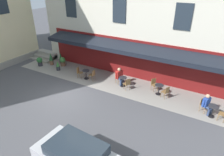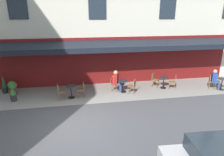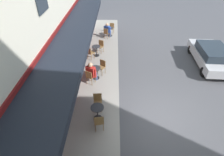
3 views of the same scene
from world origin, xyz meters
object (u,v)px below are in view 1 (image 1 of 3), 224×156
(cafe_chair_wicker_by_window, at_px, (79,72))
(potted_plant_mid_terrace, at_px, (61,58))
(cafe_chair_wicker_corner_left, at_px, (93,74))
(potted_plant_entrance_left, at_px, (40,61))
(cafe_chair_wicker_under_awning, at_px, (127,83))
(seated_companion_in_blue, at_px, (207,103))
(cafe_chair_wicker_kerbside, at_px, (118,77))
(potted_plant_entrance_right, at_px, (63,61))
(cafe_table_mid_terrace, at_px, (213,110))
(seated_patron_in_red, at_px, (120,76))
(cafe_chair_wicker_corner_right, at_px, (154,83))
(cafe_table_near_entrance, at_px, (159,88))
(cafe_table_far_end, at_px, (86,73))
(cafe_chair_wicker_back_row, at_px, (166,91))
(potted_plant_under_sign, at_px, (58,66))
(potted_plant_by_steps, at_px, (51,59))
(cafe_chair_wicker_facing_street, at_px, (203,104))
(cafe_table_streetside, at_px, (123,80))

(cafe_chair_wicker_by_window, relative_size, potted_plant_mid_terrace, 0.84)
(cafe_chair_wicker_corner_left, bearing_deg, potted_plant_entrance_left, 0.28)
(cafe_chair_wicker_under_awning, distance_m, cafe_chair_wicker_corner_left, 3.08)
(seated_companion_in_blue, bearing_deg, cafe_chair_wicker_kerbside, -6.82)
(cafe_chair_wicker_under_awning, distance_m, potted_plant_entrance_right, 7.26)
(cafe_table_mid_terrace, distance_m, seated_patron_in_red, 6.74)
(cafe_chair_wicker_kerbside, relative_size, potted_plant_mid_terrace, 0.84)
(cafe_chair_wicker_under_awning, bearing_deg, cafe_chair_wicker_corner_right, -151.43)
(cafe_table_mid_terrace, bearing_deg, cafe_table_near_entrance, -14.11)
(cafe_table_far_end, relative_size, seated_patron_in_red, 0.55)
(cafe_chair_wicker_back_row, distance_m, potted_plant_mid_terrace, 10.64)
(cafe_chair_wicker_under_awning, height_order, potted_plant_entrance_right, cafe_chair_wicker_under_awning)
(cafe_chair_wicker_corner_right, bearing_deg, cafe_chair_wicker_back_row, 148.02)
(potted_plant_under_sign, height_order, potted_plant_entrance_right, potted_plant_under_sign)
(cafe_table_near_entrance, relative_size, potted_plant_entrance_left, 0.89)
(potted_plant_under_sign, relative_size, potted_plant_by_steps, 0.73)
(potted_plant_entrance_right, bearing_deg, potted_plant_by_steps, 14.35)
(cafe_chair_wicker_by_window, relative_size, seated_patron_in_red, 0.67)
(cafe_table_mid_terrace, height_order, cafe_chair_wicker_facing_street, cafe_chair_wicker_facing_street)
(cafe_chair_wicker_corner_right, distance_m, cafe_chair_wicker_corner_left, 4.89)
(cafe_chair_wicker_by_window, height_order, potted_plant_by_steps, potted_plant_by_steps)
(seated_companion_in_blue, bearing_deg, cafe_chair_wicker_under_awning, -1.64)
(cafe_table_near_entrance, xyz_separation_m, potted_plant_entrance_right, (9.40, -0.49, -0.04))
(cafe_chair_wicker_facing_street, bearing_deg, cafe_table_far_end, -0.19)
(cafe_chair_wicker_by_window, distance_m, potted_plant_under_sign, 2.59)
(cafe_chair_wicker_back_row, xyz_separation_m, cafe_table_far_end, (6.50, 0.30, -0.06))
(cafe_chair_wicker_facing_street, distance_m, seated_patron_in_red, 6.15)
(cafe_chair_wicker_under_awning, bearing_deg, potted_plant_under_sign, -0.81)
(potted_plant_entrance_right, bearing_deg, seated_companion_in_blue, 174.60)
(potted_plant_entrance_right, bearing_deg, cafe_chair_wicker_back_row, 175.63)
(cafe_chair_wicker_back_row, xyz_separation_m, potted_plant_entrance_right, (9.97, -0.76, -0.09))
(cafe_chair_wicker_facing_street, bearing_deg, potted_plant_mid_terrace, -6.60)
(cafe_table_mid_terrace, relative_size, potted_plant_entrance_right, 0.88)
(cafe_chair_wicker_kerbside, relative_size, potted_plant_under_sign, 1.04)
(cafe_table_mid_terrace, distance_m, cafe_chair_wicker_under_awning, 5.79)
(cafe_chair_wicker_back_row, relative_size, potted_plant_under_sign, 1.04)
(cafe_table_near_entrance, bearing_deg, cafe_chair_wicker_kerbside, -1.32)
(cafe_table_streetside, bearing_deg, cafe_table_mid_terrace, 173.81)
(cafe_table_far_end, distance_m, cafe_chair_wicker_corner_left, 0.63)
(cafe_chair_wicker_kerbside, bearing_deg, seated_patron_in_red, 153.06)
(cafe_table_far_end, bearing_deg, potted_plant_entrance_left, -0.11)
(cafe_chair_wicker_back_row, bearing_deg, cafe_chair_wicker_by_window, 3.33)
(cafe_table_far_end, relative_size, potted_plant_under_sign, 0.86)
(cafe_table_mid_terrace, height_order, cafe_chair_wicker_under_awning, cafe_chair_wicker_under_awning)
(cafe_chair_wicker_corner_left, xyz_separation_m, potted_plant_entrance_left, (5.99, 0.03, -0.09))
(potted_plant_entrance_right, xyz_separation_m, potted_plant_entrance_left, (1.88, 1.05, 0.01))
(cafe_chair_wicker_by_window, height_order, potted_plant_entrance_left, cafe_chair_wicker_by_window)
(cafe_chair_wicker_under_awning, height_order, seated_patron_in_red, seated_patron_in_red)
(cafe_chair_wicker_by_window, xyz_separation_m, seated_companion_in_blue, (-9.73, 0.01, 0.15))
(cafe_chair_wicker_facing_street, xyz_separation_m, potted_plant_entrance_right, (12.40, -1.09, -0.09))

